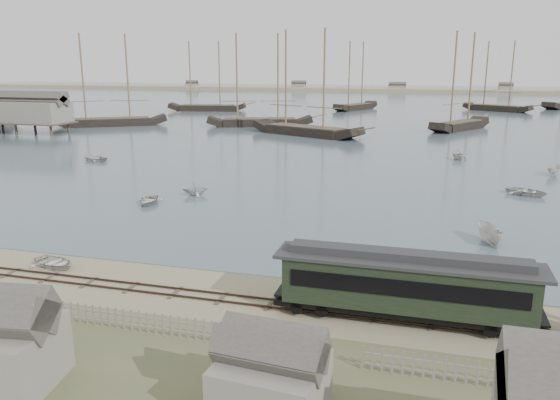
# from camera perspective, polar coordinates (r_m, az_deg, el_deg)

# --- Properties ---
(ground) EXTENTS (600.00, 600.00, 0.00)m
(ground) POSITION_cam_1_polar(r_m,az_deg,el_deg) (33.63, 1.58, -9.67)
(ground) COLOR gray
(ground) RESTS_ON ground
(harbor_water) EXTENTS (600.00, 336.00, 0.06)m
(harbor_water) POSITION_cam_1_polar(r_m,az_deg,el_deg) (200.49, 13.53, 9.82)
(harbor_water) COLOR #455863
(harbor_water) RESTS_ON ground
(rail_track) EXTENTS (120.00, 1.80, 0.16)m
(rail_track) POSITION_cam_1_polar(r_m,az_deg,el_deg) (31.85, 0.69, -11.00)
(rail_track) COLOR #33231C
(rail_track) RESTS_ON ground
(picket_fence_west) EXTENTS (19.00, 0.10, 1.20)m
(picket_fence_west) POSITION_cam_1_polar(r_m,az_deg,el_deg) (29.98, -14.32, -13.24)
(picket_fence_west) COLOR gray
(picket_fence_west) RESTS_ON ground
(picket_fence_east) EXTENTS (15.00, 0.10, 1.20)m
(picket_fence_east) POSITION_cam_1_polar(r_m,az_deg,el_deg) (26.68, 25.58, -17.93)
(picket_fence_east) COLOR gray
(picket_fence_east) RESTS_ON ground
(far_spit) EXTENTS (500.00, 20.00, 1.80)m
(far_spit) POSITION_cam_1_polar(r_m,az_deg,el_deg) (280.33, 14.20, 10.87)
(far_spit) COLOR tan
(far_spit) RESTS_ON ground
(passenger_coach) EXTENTS (14.02, 2.70, 3.41)m
(passenger_coach) POSITION_cam_1_polar(r_m,az_deg,el_deg) (30.14, 13.00, -8.49)
(passenger_coach) COLOR black
(passenger_coach) RESTS_ON ground
(beached_dinghy) EXTENTS (3.25, 3.91, 0.70)m
(beached_dinghy) POSITION_cam_1_polar(r_m,az_deg,el_deg) (40.52, -22.49, -6.04)
(beached_dinghy) COLOR beige
(beached_dinghy) RESTS_ON ground
(rowboat_0) EXTENTS (3.87, 3.08, 0.72)m
(rowboat_0) POSITION_cam_1_polar(r_m,az_deg,el_deg) (55.44, -13.60, -0.02)
(rowboat_0) COLOR beige
(rowboat_0) RESTS_ON harbor_water
(rowboat_1) EXTENTS (3.28, 3.41, 1.38)m
(rowboat_1) POSITION_cam_1_polar(r_m,az_deg,el_deg) (58.06, -8.85, 1.18)
(rowboat_1) COLOR beige
(rowboat_1) RESTS_ON harbor_water
(rowboat_2) EXTENTS (3.77, 2.40, 1.37)m
(rowboat_2) POSITION_cam_1_polar(r_m,az_deg,el_deg) (45.14, 21.00, -3.36)
(rowboat_2) COLOR beige
(rowboat_2) RESTS_ON harbor_water
(rowboat_3) EXTENTS (4.50, 5.01, 0.85)m
(rowboat_3) POSITION_cam_1_polar(r_m,az_deg,el_deg) (62.98, 24.37, 0.84)
(rowboat_3) COLOR beige
(rowboat_3) RESTS_ON harbor_water
(rowboat_5) EXTENTS (3.37, 2.43, 1.22)m
(rowboat_5) POSITION_cam_1_polar(r_m,az_deg,el_deg) (75.84, 26.68, 2.79)
(rowboat_5) COLOR beige
(rowboat_5) RESTS_ON harbor_water
(rowboat_6) EXTENTS (3.39, 4.28, 0.80)m
(rowboat_6) POSITION_cam_1_polar(r_m,az_deg,el_deg) (82.29, -18.81, 4.17)
(rowboat_6) COLOR beige
(rowboat_6) RESTS_ON harbor_water
(rowboat_7) EXTENTS (3.89, 3.75, 1.57)m
(rowboat_7) POSITION_cam_1_polar(r_m,az_deg,el_deg) (82.94, 18.11, 4.57)
(rowboat_7) COLOR beige
(rowboat_7) RESTS_ON harbor_water
(schooner_0) EXTENTS (23.62, 17.75, 20.00)m
(schooner_0) POSITION_cam_1_polar(r_m,az_deg,el_deg) (127.93, -17.56, 11.87)
(schooner_0) COLOR black
(schooner_0) RESTS_ON harbor_water
(schooner_1) EXTENTS (23.70, 12.46, 20.00)m
(schooner_1) POSITION_cam_1_polar(r_m,az_deg,el_deg) (121.52, -2.16, 12.41)
(schooner_1) COLOR black
(schooner_1) RESTS_ON harbor_water
(schooner_2) EXTENTS (24.09, 15.17, 20.00)m
(schooner_2) POSITION_cam_1_polar(r_m,az_deg,el_deg) (105.75, 2.77, 12.16)
(schooner_2) COLOR black
(schooner_2) RESTS_ON harbor_water
(schooner_3) EXTENTS (13.43, 18.73, 20.00)m
(schooner_3) POSITION_cam_1_polar(r_m,az_deg,el_deg) (120.72, 18.61, 11.70)
(schooner_3) COLOR black
(schooner_3) RESTS_ON harbor_water
(schooner_6) EXTENTS (23.07, 9.15, 20.00)m
(schooner_6) POSITION_cam_1_polar(r_m,az_deg,el_deg) (163.43, -7.72, 12.72)
(schooner_6) COLOR black
(schooner_6) RESTS_ON harbor_water
(schooner_7) EXTENTS (11.93, 19.28, 20.00)m
(schooner_7) POSITION_cam_1_polar(r_m,az_deg,el_deg) (167.15, 8.01, 12.74)
(schooner_7) COLOR black
(schooner_7) RESTS_ON harbor_water
(schooner_8) EXTENTS (19.20, 13.76, 20.00)m
(schooner_8) POSITION_cam_1_polar(r_m,az_deg,el_deg) (172.77, 21.99, 11.92)
(schooner_8) COLOR black
(schooner_8) RESTS_ON harbor_water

